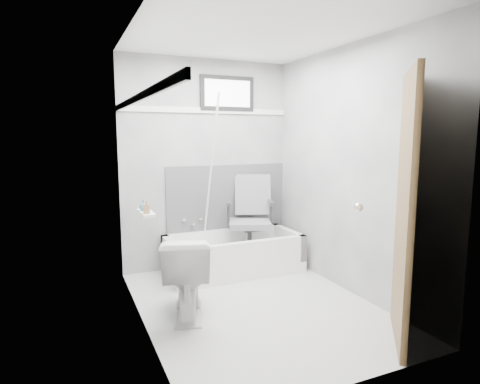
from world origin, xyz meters
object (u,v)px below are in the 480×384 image
bathtub (234,253)px  soap_bottle_b (143,205)px  door (466,214)px  toilet (187,275)px  office_chair (250,217)px  soap_bottle_a (147,207)px

bathtub → soap_bottle_b: size_ratio=16.50×
door → toilet: bearing=139.7°
toilet → door: size_ratio=0.36×
office_chair → soap_bottle_b: office_chair is taller
soap_bottle_a → soap_bottle_b: 0.14m
soap_bottle_a → office_chair: bearing=33.5°
office_chair → toilet: office_chair is taller
toilet → soap_bottle_b: 0.71m
bathtub → soap_bottle_a: size_ratio=14.10×
bathtub → door: (0.80, -2.21, 0.79)m
bathtub → office_chair: 0.45m
office_chair → door: (0.58, -2.26, 0.40)m
door → soap_bottle_b: 2.44m
office_chair → door: door is taller
office_chair → door: size_ratio=0.48×
bathtub → door: bearing=-70.1°
office_chair → toilet: size_ratio=1.34×
toilet → soap_bottle_b: size_ratio=7.86×
soap_bottle_a → toilet: bearing=-3.1°
office_chair → soap_bottle_b: size_ratio=10.57×
soap_bottle_a → door: bearing=-35.6°
door → soap_bottle_b: bearing=141.8°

